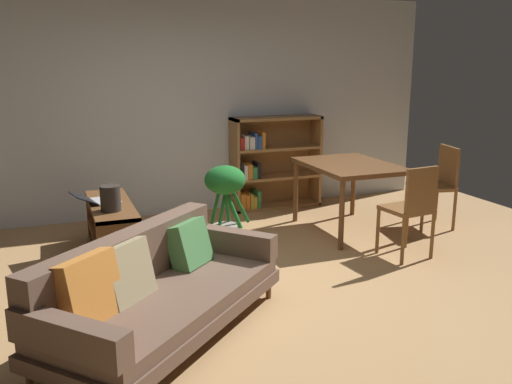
# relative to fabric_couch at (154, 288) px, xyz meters

# --- Properties ---
(ground_plane) EXTENTS (8.16, 8.16, 0.00)m
(ground_plane) POSITION_rel_fabric_couch_xyz_m (0.94, 0.45, -0.35)
(ground_plane) COLOR tan
(back_wall_panel) EXTENTS (6.80, 0.10, 2.70)m
(back_wall_panel) POSITION_rel_fabric_couch_xyz_m (0.94, 3.15, 1.00)
(back_wall_panel) COLOR silver
(back_wall_panel) RESTS_ON ground_plane
(fabric_couch) EXTENTS (2.01, 1.93, 0.74)m
(fabric_couch) POSITION_rel_fabric_couch_xyz_m (0.00, 0.00, 0.00)
(fabric_couch) COLOR brown
(fabric_couch) RESTS_ON ground_plane
(media_console) EXTENTS (0.40, 1.26, 0.52)m
(media_console) POSITION_rel_fabric_couch_xyz_m (-0.08, 1.83, -0.09)
(media_console) COLOR brown
(media_console) RESTS_ON ground_plane
(open_laptop) EXTENTS (0.50, 0.41, 0.11)m
(open_laptop) POSITION_rel_fabric_couch_xyz_m (-0.20, 1.90, 0.21)
(open_laptop) COLOR silver
(open_laptop) RESTS_ON media_console
(desk_speaker) EXTENTS (0.19, 0.19, 0.24)m
(desk_speaker) POSITION_rel_fabric_couch_xyz_m (-0.11, 1.53, 0.30)
(desk_speaker) COLOR #2D2823
(desk_speaker) RESTS_ON media_console
(potted_floor_plant) EXTENTS (0.48, 0.42, 0.88)m
(potted_floor_plant) POSITION_rel_fabric_couch_xyz_m (1.02, 1.55, 0.21)
(potted_floor_plant) COLOR #9E9389
(potted_floor_plant) RESTS_ON ground_plane
(dining_table) EXTENTS (0.89, 1.21, 0.78)m
(dining_table) POSITION_rel_fabric_couch_xyz_m (2.51, 1.65, 0.35)
(dining_table) COLOR brown
(dining_table) RESTS_ON ground_plane
(dining_chair_near) EXTENTS (0.45, 0.45, 0.93)m
(dining_chair_near) POSITION_rel_fabric_couch_xyz_m (2.62, 0.64, 0.19)
(dining_chair_near) COLOR brown
(dining_chair_near) RESTS_ON ground_plane
(dining_chair_far) EXTENTS (0.51, 0.53, 0.94)m
(dining_chair_far) POSITION_rel_fabric_couch_xyz_m (3.57, 1.44, 0.19)
(dining_chair_far) COLOR brown
(dining_chair_far) RESTS_ON ground_plane
(bookshelf) EXTENTS (1.18, 0.35, 1.19)m
(bookshelf) POSITION_rel_fabric_couch_xyz_m (2.08, 2.96, 0.24)
(bookshelf) COLOR olive
(bookshelf) RESTS_ON ground_plane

